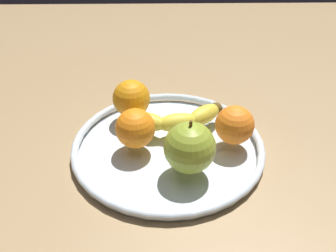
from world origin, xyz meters
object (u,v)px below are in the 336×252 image
object	(u,v)px
banana	(178,119)
orange_front_right	(135,128)
orange_center	(235,125)
orange_back_right	(131,98)
fruit_bowl	(168,146)
apple	(190,148)

from	to	relation	value
banana	orange_front_right	xyz separation A→B (cm)	(-6.84, -4.66, 1.57)
banana	orange_center	world-z (taller)	orange_center
banana	orange_back_right	distance (cm)	9.01
fruit_bowl	orange_back_right	xyz separation A→B (cm)	(-6.15, 7.92, 4.12)
apple	orange_center	xyz separation A→B (cm)	(7.42, 6.32, -0.66)
fruit_bowl	orange_center	world-z (taller)	orange_center
banana	apple	size ratio (longest dim) A/B	2.07
apple	orange_front_right	bearing A→B (deg)	144.86
orange_front_right	orange_back_right	bearing A→B (deg)	97.38
apple	fruit_bowl	bearing A→B (deg)	115.17
orange_back_right	orange_center	world-z (taller)	orange_back_right
fruit_bowl	apple	xyz separation A→B (cm)	(2.94, -6.25, 4.61)
apple	orange_front_right	distance (cm)	9.78
banana	orange_back_right	world-z (taller)	orange_back_right
fruit_bowl	orange_back_right	size ratio (longest dim) A/B	4.75
apple	banana	bearing A→B (deg)	96.34
fruit_bowl	banana	size ratio (longest dim) A/B	1.80
apple	orange_back_right	bearing A→B (deg)	122.66
fruit_bowl	apple	bearing A→B (deg)	-64.83
orange_center	orange_back_right	bearing A→B (deg)	154.56
fruit_bowl	apple	size ratio (longest dim) A/B	3.73
apple	orange_back_right	size ratio (longest dim) A/B	1.27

